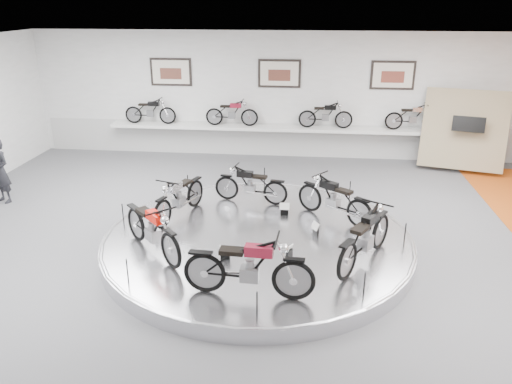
# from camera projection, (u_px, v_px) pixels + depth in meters

# --- Properties ---
(floor) EXTENTS (16.00, 16.00, 0.00)m
(floor) POSITION_uv_depth(u_px,v_px,m) (256.00, 255.00, 10.22)
(floor) COLOR #565659
(floor) RESTS_ON ground
(ceiling) EXTENTS (16.00, 16.00, 0.00)m
(ceiling) POSITION_uv_depth(u_px,v_px,m) (256.00, 53.00, 8.78)
(ceiling) COLOR white
(ceiling) RESTS_ON wall_back
(wall_back) EXTENTS (16.00, 0.00, 16.00)m
(wall_back) POSITION_uv_depth(u_px,v_px,m) (279.00, 96.00, 15.99)
(wall_back) COLOR white
(wall_back) RESTS_ON floor
(dado_band) EXTENTS (15.68, 0.04, 1.10)m
(dado_band) POSITION_uv_depth(u_px,v_px,m) (278.00, 140.00, 16.50)
(dado_band) COLOR #BCBCBA
(dado_band) RESTS_ON floor
(display_platform) EXTENTS (6.40, 6.40, 0.30)m
(display_platform) POSITION_uv_depth(u_px,v_px,m) (258.00, 241.00, 10.45)
(display_platform) COLOR silver
(display_platform) RESTS_ON floor
(platform_rim) EXTENTS (6.40, 6.40, 0.10)m
(platform_rim) POSITION_uv_depth(u_px,v_px,m) (258.00, 236.00, 10.40)
(platform_rim) COLOR #B2B2BA
(platform_rim) RESTS_ON display_platform
(shelf) EXTENTS (11.00, 0.55, 0.10)m
(shelf) POSITION_uv_depth(u_px,v_px,m) (278.00, 128.00, 16.07)
(shelf) COLOR silver
(shelf) RESTS_ON wall_back
(poster_left) EXTENTS (1.35, 0.06, 0.88)m
(poster_left) POSITION_uv_depth(u_px,v_px,m) (171.00, 72.00, 16.04)
(poster_left) COLOR silver
(poster_left) RESTS_ON wall_back
(poster_center) EXTENTS (1.35, 0.06, 0.88)m
(poster_center) POSITION_uv_depth(u_px,v_px,m) (279.00, 74.00, 15.70)
(poster_center) COLOR silver
(poster_center) RESTS_ON wall_back
(poster_right) EXTENTS (1.35, 0.06, 0.88)m
(poster_right) POSITION_uv_depth(u_px,v_px,m) (393.00, 75.00, 15.35)
(poster_right) COLOR silver
(poster_right) RESTS_ON wall_back
(display_panel) EXTENTS (2.56, 1.52, 2.30)m
(display_panel) POSITION_uv_depth(u_px,v_px,m) (464.00, 130.00, 14.87)
(display_panel) COLOR gray
(display_panel) RESTS_ON floor
(shelf_bike_a) EXTENTS (1.22, 0.43, 0.73)m
(shelf_bike_a) POSITION_uv_depth(u_px,v_px,m) (150.00, 113.00, 16.34)
(shelf_bike_a) COLOR black
(shelf_bike_a) RESTS_ON shelf
(shelf_bike_b) EXTENTS (1.22, 0.43, 0.73)m
(shelf_bike_b) POSITION_uv_depth(u_px,v_px,m) (232.00, 115.00, 16.07)
(shelf_bike_b) COLOR maroon
(shelf_bike_b) RESTS_ON shelf
(shelf_bike_c) EXTENTS (1.22, 0.43, 0.73)m
(shelf_bike_c) POSITION_uv_depth(u_px,v_px,m) (325.00, 117.00, 15.78)
(shelf_bike_c) COLOR black
(shelf_bike_c) RESTS_ON shelf
(shelf_bike_d) EXTENTS (1.22, 0.43, 0.73)m
(shelf_bike_d) POSITION_uv_depth(u_px,v_px,m) (413.00, 119.00, 15.51)
(shelf_bike_d) COLOR silver
(shelf_bike_d) RESTS_ON shelf
(bike_a) EXTENTS (1.69, 1.49, 0.99)m
(bike_a) POSITION_uv_depth(u_px,v_px,m) (334.00, 198.00, 10.98)
(bike_a) COLOR black
(bike_a) RESTS_ON display_platform
(bike_b) EXTENTS (1.61, 0.82, 0.91)m
(bike_b) POSITION_uv_depth(u_px,v_px,m) (251.00, 185.00, 11.92)
(bike_b) COLOR black
(bike_b) RESTS_ON display_platform
(bike_c) EXTENTS (1.10, 1.79, 0.99)m
(bike_c) POSITION_uv_depth(u_px,v_px,m) (179.00, 196.00, 11.09)
(bike_c) COLOR silver
(bike_c) RESTS_ON display_platform
(bike_d) EXTENTS (1.70, 1.73, 1.05)m
(bike_d) POSITION_uv_depth(u_px,v_px,m) (152.00, 228.00, 9.47)
(bike_d) COLOR #CA0B00
(bike_d) RESTS_ON display_platform
(bike_e) EXTENTS (1.89, 0.76, 1.09)m
(bike_e) POSITION_uv_depth(u_px,v_px,m) (248.00, 267.00, 8.08)
(bike_e) COLOR maroon
(bike_e) RESTS_ON display_platform
(bike_f) EXTENTS (1.46, 1.90, 1.07)m
(bike_f) POSITION_uv_depth(u_px,v_px,m) (365.00, 237.00, 9.12)
(bike_f) COLOR black
(bike_f) RESTS_ON display_platform
(visitor) EXTENTS (0.71, 0.61, 1.66)m
(visitor) POSITION_uv_depth(u_px,v_px,m) (0.00, 171.00, 12.61)
(visitor) COLOR black
(visitor) RESTS_ON floor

